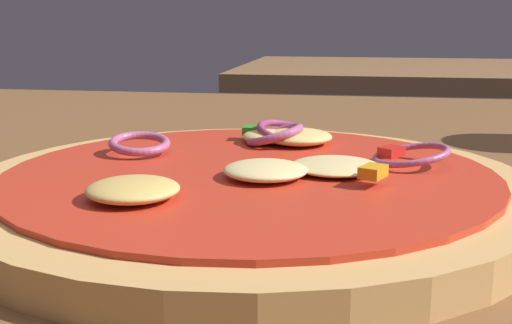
{
  "coord_description": "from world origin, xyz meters",
  "views": [
    {
      "loc": [
        0.05,
        -0.35,
        0.13
      ],
      "look_at": [
        -0.01,
        0.0,
        0.05
      ],
      "focal_mm": 45.73,
      "sensor_mm": 36.0,
      "label": 1
    }
  ],
  "objects": [
    {
      "name": "dining_table",
      "position": [
        0.0,
        0.0,
        0.02
      ],
      "size": [
        1.35,
        0.97,
        0.03
      ],
      "color": "brown",
      "rests_on": "ground"
    },
    {
      "name": "background_table",
      "position": [
        0.23,
        1.03,
        0.02
      ],
      "size": [
        0.87,
        0.52,
        0.03
      ],
      "color": "brown",
      "rests_on": "ground"
    },
    {
      "name": "pizza",
      "position": [
        -0.01,
        -0.02,
        0.04
      ],
      "size": [
        0.3,
        0.3,
        0.03
      ],
      "color": "tan",
      "rests_on": "dining_table"
    }
  ]
}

